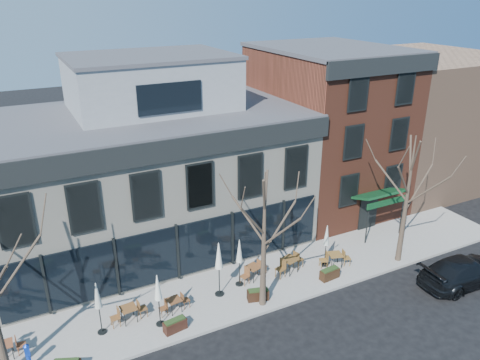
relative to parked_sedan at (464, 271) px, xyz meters
name	(u,v)px	position (x,y,z in m)	size (l,w,h in m)	color
ground	(179,281)	(-13.53, 7.06, -0.76)	(120.00, 120.00, 0.00)	black
sidewalk_front	(250,285)	(-10.28, 4.91, -0.69)	(33.50, 4.70, 0.15)	gray
corner_building	(146,170)	(-13.46, 12.13, 3.96)	(18.39, 10.39, 11.10)	beige
red_brick_building	(326,128)	(-0.53, 12.04, 4.87)	(8.20, 11.78, 11.18)	brown
bg_building	(417,117)	(9.47, 13.06, 4.24)	(12.00, 12.00, 10.00)	#8C664C
tree_mid	(264,240)	(-10.52, 3.16, 3.03)	(3.50, 3.55, 7.04)	#382B21
tree_right	(407,199)	(-1.52, 3.16, 3.26)	(3.72, 3.77, 7.48)	#382B21
parked_sedan	(464,271)	(0.00, 0.00, 0.00)	(2.14, 5.27, 1.53)	black
call_box	(28,355)	(-21.20, 3.85, 0.03)	(0.24, 0.24, 1.22)	#0D34B2
cafe_set_0	(5,349)	(-22.03, 4.92, -0.16)	(1.66, 0.67, 0.88)	brown
cafe_set_1	(129,313)	(-16.77, 4.87, -0.13)	(1.80, 0.77, 0.94)	brown
cafe_set_2	(174,304)	(-14.63, 4.59, -0.18)	(1.63, 0.71, 0.84)	brown
cafe_set_3	(253,271)	(-9.91, 5.27, -0.13)	(1.84, 0.97, 0.95)	brown
cafe_set_4	(290,264)	(-7.83, 4.93, -0.08)	(2.03, 0.99, 1.04)	brown
cafe_set_5	(335,259)	(-5.23, 4.28, -0.12)	(1.87, 0.95, 0.96)	brown
umbrella_0	(98,298)	(-18.09, 4.66, 1.27)	(0.43, 0.43, 2.67)	black
umbrella_1	(158,290)	(-15.55, 3.98, 1.29)	(0.43, 0.43, 2.70)	black
umbrella_2	(219,259)	(-12.12, 4.83, 1.52)	(0.48, 0.48, 3.02)	black
umbrella_3	(239,253)	(-10.82, 5.14, 1.29)	(0.43, 0.43, 2.69)	black
umbrella_4	(326,237)	(-5.69, 4.61, 1.18)	(0.41, 0.41, 2.55)	black
planter_1	(175,325)	(-15.07, 3.28, -0.32)	(1.12, 0.58, 0.60)	black
planter_2	(258,294)	(-10.58, 3.56, -0.32)	(1.15, 0.71, 0.60)	black
planter_3	(330,274)	(-6.23, 3.42, -0.31)	(1.14, 0.54, 0.62)	black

